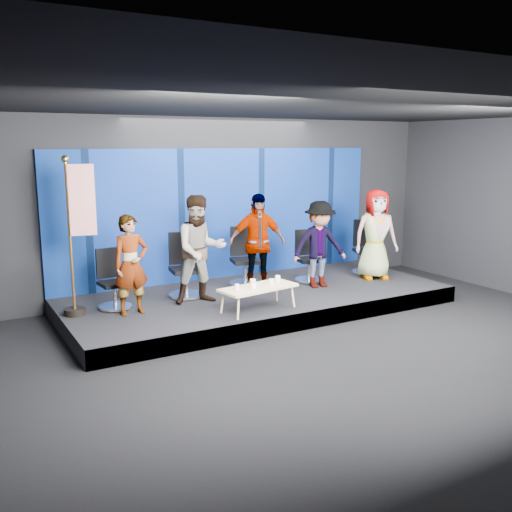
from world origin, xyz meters
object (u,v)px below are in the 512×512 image
object	(u,v)px
chair_d	(308,264)
coffee_table	(258,288)
mug_c	(253,282)
mug_d	(271,282)
mug_e	(278,279)
panelist_c	(257,243)
chair_a	(113,289)
panelist_d	(319,244)
chair_e	(366,256)
panelist_e	(376,234)
flag_stand	(78,232)
mug_b	(253,285)
chair_b	(185,276)
mug_a	(237,287)
panelist_b	(200,250)
panelist_a	(131,265)
chair_c	(245,266)

from	to	relation	value
chair_d	coffee_table	world-z (taller)	chair_d
mug_c	mug_d	bearing A→B (deg)	-19.40
mug_d	mug_e	xyz separation A→B (m)	(0.21, 0.13, 0.00)
panelist_c	chair_a	bearing A→B (deg)	-169.86
panelist_d	mug_e	distance (m)	1.52
chair_e	mug_c	bearing A→B (deg)	-142.43
chair_a	panelist_e	distance (m)	5.26
mug_d	chair_d	bearing A→B (deg)	38.06
panelist_e	flag_stand	xyz separation A→B (m)	(-5.73, 0.39, 0.43)
mug_b	flag_stand	bearing A→B (deg)	152.34
chair_b	mug_a	xyz separation A→B (m)	(0.31, -1.40, 0.07)
mug_e	mug_d	bearing A→B (deg)	-147.22
panelist_b	panelist_e	size ratio (longest dim) A/B	1.02
panelist_a	chair_e	xyz separation A→B (m)	(5.21, 0.43, -0.43)
panelist_b	mug_c	size ratio (longest dim) A/B	17.23
panelist_b	mug_d	distance (m)	1.34
chair_d	mug_a	size ratio (longest dim) A/B	11.71
panelist_e	chair_c	bearing A→B (deg)	-179.57
mug_d	mug_e	size ratio (longest dim) A/B	0.94
coffee_table	mug_c	world-z (taller)	mug_c
panelist_d	mug_e	bearing A→B (deg)	-143.75
panelist_a	panelist_c	world-z (taller)	panelist_c
mug_b	panelist_b	bearing A→B (deg)	116.18
chair_d	panelist_e	size ratio (longest dim) A/B	0.56
chair_a	mug_c	xyz separation A→B (m)	(1.99, -1.19, 0.13)
coffee_table	flag_stand	size ratio (longest dim) A/B	0.54
panelist_d	chair_d	bearing A→B (deg)	89.33
chair_d	mug_c	distance (m)	2.25
chair_a	chair_b	xyz separation A→B (m)	(1.33, 0.10, 0.05)
mug_d	mug_c	bearing A→B (deg)	160.60
panelist_b	panelist_c	size ratio (longest dim) A/B	1.02
mug_e	mug_a	bearing A→B (deg)	-170.77
panelist_e	mug_b	world-z (taller)	panelist_e
mug_b	panelist_e	bearing A→B (deg)	14.83
panelist_b	chair_e	distance (m)	4.04
mug_e	panelist_d	bearing A→B (deg)	25.99
mug_e	chair_e	bearing A→B (deg)	21.20
panelist_a	chair_c	size ratio (longest dim) A/B	1.43
panelist_a	panelist_e	world-z (taller)	panelist_e
panelist_e	chair_e	bearing A→B (deg)	87.16
mug_a	mug_b	size ratio (longest dim) A/B	0.81
mug_c	chair_e	bearing A→B (deg)	18.78
panelist_b	panelist_e	world-z (taller)	panelist_b
panelist_e	mug_e	bearing A→B (deg)	-147.69
panelist_d	panelist_a	bearing A→B (deg)	-170.48
mug_c	panelist_d	bearing A→B (deg)	20.34
mug_a	panelist_c	bearing A→B (deg)	48.14
flag_stand	mug_c	bearing A→B (deg)	-12.02
panelist_c	chair_d	distance (m)	1.39
chair_a	panelist_a	distance (m)	0.69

